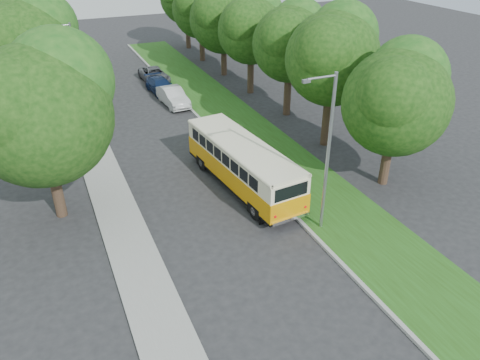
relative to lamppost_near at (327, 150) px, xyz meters
name	(u,v)px	position (x,y,z in m)	size (l,w,h in m)	color
ground	(223,222)	(-4.21, 2.50, -4.37)	(120.00, 120.00, 0.00)	#252528
curb	(246,166)	(-0.61, 7.50, -4.29)	(0.20, 70.00, 0.15)	gray
grass_verge	(280,160)	(1.74, 7.50, -4.30)	(4.50, 70.00, 0.13)	#244813
sidewalk	(111,194)	(-9.01, 7.50, -4.31)	(2.20, 70.00, 0.12)	gray
treeline	(173,31)	(-1.06, 20.49, 1.56)	(24.27, 41.91, 9.46)	#332319
lamppost_near	(327,150)	(0.00, 0.00, 0.00)	(1.71, 0.16, 8.00)	gray
lamppost_far	(76,72)	(-8.91, 18.50, -0.25)	(1.71, 0.16, 7.50)	gray
warning_sign	(93,123)	(-8.71, 14.48, -2.66)	(0.56, 0.10, 2.50)	gray
vintage_bus	(243,166)	(-1.84, 5.32, -2.94)	(2.47, 9.59, 2.85)	orange
car_silver	(222,142)	(-1.21, 10.11, -3.64)	(1.73, 4.30, 1.47)	silver
car_white	(173,97)	(-1.54, 20.14, -3.63)	(1.55, 4.46, 1.47)	silver
car_blue	(161,86)	(-1.65, 23.58, -3.72)	(1.81, 4.45, 1.29)	#12254F
car_grey	(154,75)	(-1.32, 27.10, -3.73)	(2.13, 4.61, 1.28)	#5B5D63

